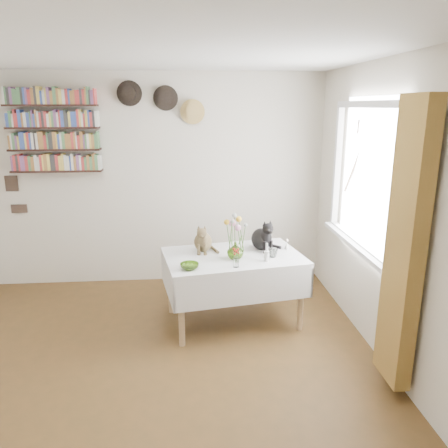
{
  "coord_description": "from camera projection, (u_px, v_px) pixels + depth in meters",
  "views": [
    {
      "loc": [
        0.37,
        -2.94,
        2.12
      ],
      "look_at": [
        0.7,
        0.98,
        1.05
      ],
      "focal_mm": 35.0,
      "sensor_mm": 36.0,
      "label": 1
    }
  ],
  "objects": [
    {
      "name": "flower_bouquet",
      "position": [
        235.0,
        224.0,
        4.08
      ],
      "size": [
        0.17,
        0.13,
        0.39
      ],
      "color": "#4C7233",
      "rests_on": "flower_vase"
    },
    {
      "name": "porcelain_figurine",
      "position": [
        287.0,
        245.0,
        4.44
      ],
      "size": [
        0.06,
        0.06,
        0.11
      ],
      "color": "white",
      "rests_on": "dining_table"
    },
    {
      "name": "wall_art_plaques",
      "position": [
        15.0,
        194.0,
        5.07
      ],
      "size": [
        0.21,
        0.02,
        0.44
      ],
      "color": "#38281E",
      "rests_on": "room"
    },
    {
      "name": "berry_jar",
      "position": [
        236.0,
        257.0,
        3.93
      ],
      "size": [
        0.05,
        0.05,
        0.21
      ],
      "color": "white",
      "rests_on": "dining_table"
    },
    {
      "name": "room",
      "position": [
        135.0,
        235.0,
        3.02
      ],
      "size": [
        4.08,
        4.58,
        2.58
      ],
      "color": "brown",
      "rests_on": "ground"
    },
    {
      "name": "green_bowl",
      "position": [
        189.0,
        266.0,
        3.9
      ],
      "size": [
        0.23,
        0.23,
        0.05
      ],
      "primitive_type": "imported",
      "rotation": [
        0.0,
        0.0,
        0.6
      ],
      "color": "#7AAB2F",
      "rests_on": "dining_table"
    },
    {
      "name": "dining_table",
      "position": [
        233.0,
        272.0,
        4.31
      ],
      "size": [
        1.44,
        1.06,
        0.71
      ],
      "color": "white",
      "rests_on": "room"
    },
    {
      "name": "wall_hats",
      "position": [
        163.0,
        101.0,
        4.9
      ],
      "size": [
        0.98,
        0.09,
        0.48
      ],
      "color": "black",
      "rests_on": "room"
    },
    {
      "name": "window",
      "position": [
        365.0,
        189.0,
        3.92
      ],
      "size": [
        0.12,
        1.52,
        1.32
      ],
      "color": "white",
      "rests_on": "room"
    },
    {
      "name": "bookshelf_unit",
      "position": [
        54.0,
        131.0,
        4.85
      ],
      "size": [
        1.0,
        0.16,
        0.91
      ],
      "color": "black",
      "rests_on": "room"
    },
    {
      "name": "tabby_cat",
      "position": [
        203.0,
        237.0,
        4.35
      ],
      "size": [
        0.23,
        0.27,
        0.3
      ],
      "primitive_type": null,
      "rotation": [
        0.0,
        0.0,
        -0.13
      ],
      "color": "olive",
      "rests_on": "dining_table"
    },
    {
      "name": "curtain",
      "position": [
        405.0,
        247.0,
        3.09
      ],
      "size": [
        0.12,
        0.38,
        2.1
      ],
      "primitive_type": "cube",
      "color": "brown",
      "rests_on": "room"
    },
    {
      "name": "flower_vase",
      "position": [
        235.0,
        251.0,
        4.14
      ],
      "size": [
        0.19,
        0.19,
        0.16
      ],
      "primitive_type": "imported",
      "rotation": [
        0.0,
        0.0,
        -0.26
      ],
      "color": "#7AAB2F",
      "rests_on": "dining_table"
    },
    {
      "name": "drinking_glass",
      "position": [
        273.0,
        253.0,
        4.2
      ],
      "size": [
        0.11,
        0.11,
        0.09
      ],
      "primitive_type": "imported",
      "rotation": [
        0.0,
        0.0,
        -0.19
      ],
      "color": "white",
      "rests_on": "dining_table"
    },
    {
      "name": "black_cat",
      "position": [
        261.0,
        233.0,
        4.4
      ],
      "size": [
        0.31,
        0.34,
        0.33
      ],
      "primitive_type": null,
      "rotation": [
        0.0,
        0.0,
        0.38
      ],
      "color": "black",
      "rests_on": "dining_table"
    },
    {
      "name": "candlestick",
      "position": [
        267.0,
        255.0,
        4.09
      ],
      "size": [
        0.05,
        0.05,
        0.18
      ],
      "color": "white",
      "rests_on": "dining_table"
    }
  ]
}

